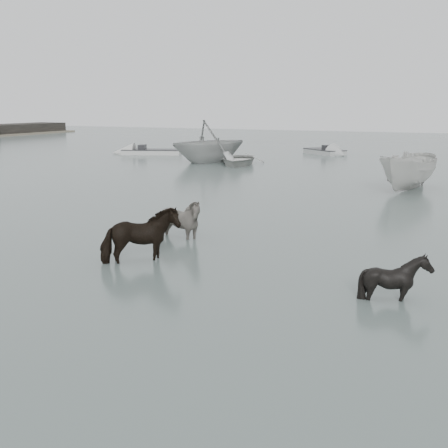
{
  "coord_description": "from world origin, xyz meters",
  "views": [
    {
      "loc": [
        5.26,
        -11.49,
        3.89
      ],
      "look_at": [
        -0.28,
        0.77,
        1.0
      ],
      "focal_mm": 45.0,
      "sensor_mm": 36.0,
      "label": 1
    }
  ],
  "objects_px": {
    "pony_black": "(396,269)",
    "rowboat_lead": "(238,158)",
    "pony_pinto": "(176,213)",
    "pony_dark": "(141,231)"
  },
  "relations": [
    {
      "from": "pony_black",
      "to": "pony_pinto",
      "type": "bearing_deg",
      "value": 89.75
    },
    {
      "from": "pony_dark",
      "to": "rowboat_lead",
      "type": "distance_m",
      "value": 23.21
    },
    {
      "from": "pony_black",
      "to": "rowboat_lead",
      "type": "relative_size",
      "value": 0.29
    },
    {
      "from": "pony_pinto",
      "to": "pony_dark",
      "type": "height_order",
      "value": "pony_dark"
    },
    {
      "from": "pony_pinto",
      "to": "rowboat_lead",
      "type": "bearing_deg",
      "value": 21.21
    },
    {
      "from": "pony_black",
      "to": "rowboat_lead",
      "type": "height_order",
      "value": "pony_black"
    },
    {
      "from": "pony_pinto",
      "to": "pony_black",
      "type": "xyz_separation_m",
      "value": [
        6.59,
        -2.8,
        -0.13
      ]
    },
    {
      "from": "pony_pinto",
      "to": "pony_dark",
      "type": "distance_m",
      "value": 2.65
    },
    {
      "from": "pony_pinto",
      "to": "rowboat_lead",
      "type": "xyz_separation_m",
      "value": [
        -6.3,
        19.59,
        -0.32
      ]
    },
    {
      "from": "pony_pinto",
      "to": "pony_black",
      "type": "distance_m",
      "value": 7.16
    }
  ]
}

